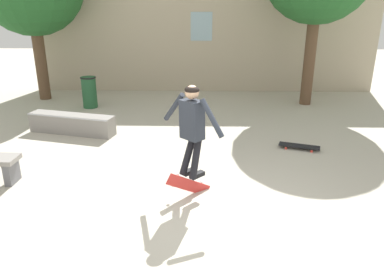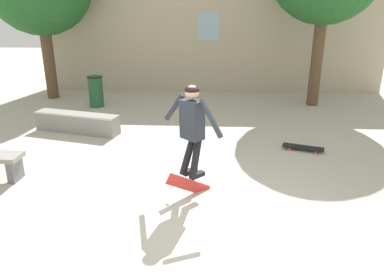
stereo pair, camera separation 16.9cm
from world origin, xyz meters
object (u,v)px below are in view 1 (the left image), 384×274
object	(u,v)px
skateboard_flipping	(189,185)
skateboard_resting	(299,146)
skater	(192,124)
trash_bin	(89,92)
skate_ledge	(72,124)

from	to	relation	value
skateboard_flipping	skateboard_resting	xyz separation A→B (m)	(2.26, 2.03, -0.10)
skater	trash_bin	bearing A→B (deg)	75.44
skate_ledge	skateboard_resting	size ratio (longest dim) A/B	2.43
skate_ledge	trash_bin	xyz separation A→B (m)	(-0.21, 2.25, 0.24)
trash_bin	skateboard_flipping	size ratio (longest dim) A/B	1.28
skate_ledge	skateboard_resting	world-z (taller)	skate_ledge
skateboard_resting	skateboard_flipping	bearing A→B (deg)	-119.79
trash_bin	skater	xyz separation A→B (m)	(3.10, -5.15, 0.73)
skate_ledge	trash_bin	world-z (taller)	trash_bin
trash_bin	skater	size ratio (longest dim) A/B	0.61
skate_ledge	skateboard_flipping	distance (m)	4.06
skate_ledge	skateboard_flipping	xyz separation A→B (m)	(2.83, -2.91, -0.05)
trash_bin	skateboard_resting	distance (m)	6.17
trash_bin	skateboard_flipping	distance (m)	6.00
skate_ledge	skateboard_flipping	world-z (taller)	skateboard_flipping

